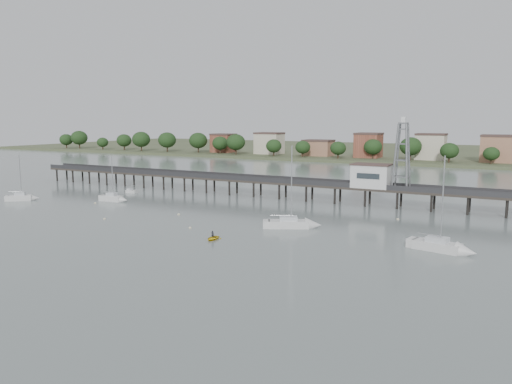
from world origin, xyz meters
TOP-DOWN VIEW (x-y plane):
  - ground_plane at (0.00, 0.00)m, footprint 500.00×500.00m
  - pier at (0.00, 60.00)m, footprint 150.00×5.00m
  - pier_building at (25.00, 60.00)m, footprint 8.40×5.40m
  - lattice_tower at (31.50, 60.00)m, footprint 3.20×3.20m
  - sailboat_b at (-28.81, 37.26)m, footprint 6.94×2.75m
  - sailboat_a at (-48.71, 28.16)m, footprint 6.35×6.00m
  - sailboat_c at (19.98, 31.13)m, footprint 9.57×6.65m
  - sailboat_d at (45.53, 26.22)m, footprint 9.28×4.38m
  - white_tender at (-35.05, 49.51)m, footprint 3.14×1.32m
  - yellow_dinghy at (11.57, 16.68)m, footprint 2.21×0.84m
  - dinghy_occupant at (11.57, 16.68)m, footprint 0.81×1.29m
  - mooring_buoys at (4.25, 30.35)m, footprint 71.62×26.71m
  - far_shore at (0.36, 239.58)m, footprint 500.00×170.00m

SIDE VIEW (x-z plane):
  - ground_plane at x=0.00m, z-range 0.00..0.00m
  - yellow_dinghy at x=11.57m, z-range -1.51..1.51m
  - dinghy_occupant at x=11.57m, z-range -0.14..0.14m
  - mooring_buoys at x=4.25m, z-range -0.12..0.28m
  - white_tender at x=-35.05m, z-range -0.23..0.98m
  - sailboat_c at x=19.98m, z-range -7.03..8.30m
  - sailboat_d at x=45.53m, z-range -6.71..7.98m
  - sailboat_a at x=-48.71m, z-range -5.01..6.32m
  - sailboat_b at x=-28.81m, z-range -5.00..6.30m
  - far_shore at x=0.36m, z-range -4.25..6.15m
  - pier at x=0.00m, z-range 1.04..6.54m
  - pier_building at x=25.00m, z-range 4.02..9.32m
  - lattice_tower at x=31.50m, z-range 3.35..18.85m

